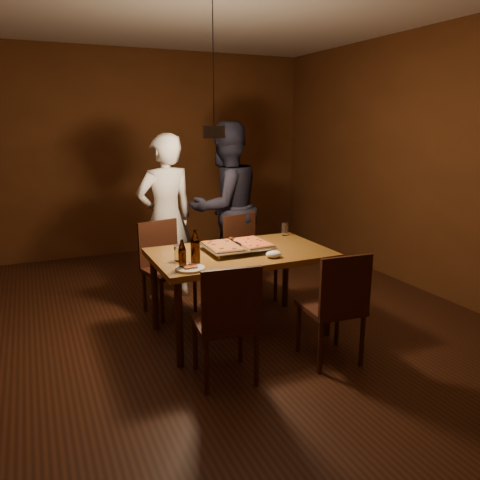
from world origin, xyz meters
name	(u,v)px	position (x,y,z in m)	size (l,w,h in m)	color
room_shell	(215,175)	(0.00, 0.00, 1.40)	(6.00, 6.00, 6.00)	#3B1D10
dining_table	(240,260)	(0.18, -0.12, 0.68)	(1.50, 0.90, 0.75)	brown
chair_far_left	(164,258)	(-0.29, 0.65, 0.54)	(0.51, 0.51, 0.49)	#38190F
chair_far_right	(246,249)	(0.58, 0.62, 0.54)	(0.52, 0.52, 0.49)	#38190F
chair_near_left	(228,313)	(-0.25, -0.86, 0.54)	(0.46, 0.46, 0.49)	#38190F
chair_near_right	(337,298)	(0.62, -0.93, 0.54)	(0.45, 0.45, 0.49)	#38190F
pizza_tray	(237,248)	(0.16, -0.09, 0.77)	(0.55, 0.45, 0.05)	silver
pizza_meat	(223,246)	(0.03, -0.08, 0.81)	(0.26, 0.41, 0.02)	maroon
pizza_cheese	(252,242)	(0.31, -0.08, 0.81)	(0.25, 0.40, 0.02)	gold
spatula	(235,243)	(0.15, -0.07, 0.81)	(0.09, 0.24, 0.04)	silver
beer_bottle_a	(182,254)	(-0.42, -0.38, 0.86)	(0.06, 0.06, 0.23)	black
beer_bottle_b	(195,247)	(-0.29, -0.32, 0.89)	(0.07, 0.07, 0.28)	black
water_glass_left	(179,253)	(-0.38, -0.17, 0.81)	(0.08, 0.08, 0.13)	silver
water_glass_right	(285,229)	(0.82, 0.24, 0.81)	(0.06, 0.06, 0.12)	silver
plate_slice	(190,268)	(-0.38, -0.43, 0.76)	(0.22, 0.22, 0.03)	white
napkin	(274,254)	(0.35, -0.40, 0.78)	(0.13, 0.10, 0.06)	white
diner_white	(166,218)	(-0.16, 0.99, 0.86)	(0.63, 0.41, 1.73)	silver
diner_dark	(225,207)	(0.53, 1.04, 0.92)	(0.89, 0.70, 1.84)	black
pendant_lamp	(214,130)	(0.00, 0.00, 1.76)	(0.18, 0.18, 1.10)	black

